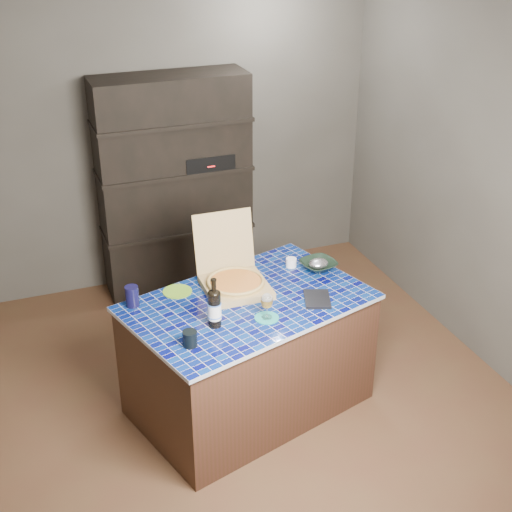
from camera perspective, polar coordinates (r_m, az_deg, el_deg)
name	(u,v)px	position (r m, az deg, el deg)	size (l,w,h in m)	color
room	(237,219)	(4.33, -1.52, 2.95)	(3.50, 3.50, 3.50)	#513A23
shelving_unit	(175,186)	(5.82, -6.48, 5.58)	(1.20, 0.41, 1.80)	black
kitchen_island	(249,354)	(4.58, -0.60, -7.88)	(1.65, 1.29, 0.79)	#412319
pizza_box	(234,280)	(4.47, -1.74, -1.91)	(0.40, 0.48, 0.43)	tan
mead_bottle	(214,308)	(4.07, -3.35, -4.15)	(0.08, 0.08, 0.31)	black
teal_trivet	(267,318)	(4.19, 0.86, -4.98)	(0.14, 0.14, 0.01)	#1A887E
wine_glass	(267,301)	(4.13, 0.87, -3.65)	(0.07, 0.07, 0.16)	white
tumbler	(190,339)	(3.95, -5.31, -6.60)	(0.08, 0.08, 0.09)	black
dvd_case	(317,299)	(4.38, 4.92, -3.45)	(0.15, 0.22, 0.02)	black
bowl	(318,265)	(4.73, 5.01, -0.73)	(0.23, 0.23, 0.06)	black
foil_contents	(318,263)	(4.72, 5.02, -0.60)	(0.13, 0.11, 0.06)	silver
white_jar	(291,263)	(4.75, 2.83, -0.52)	(0.07, 0.07, 0.06)	white
navy_cup	(132,296)	(4.35, -9.89, -3.19)	(0.08, 0.08, 0.13)	black
green_trivet	(177,291)	(4.48, -6.31, -2.83)	(0.18, 0.18, 0.01)	#669E21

